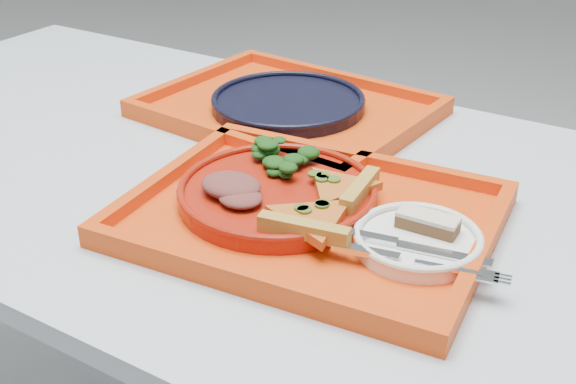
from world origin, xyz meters
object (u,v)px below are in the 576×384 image
object	(u,v)px
tray_far	(288,112)
dinner_plate	(278,195)
navy_plate	(288,104)
dessert_bar	(428,222)
tray_main	(310,219)

from	to	relation	value
tray_far	dinner_plate	distance (m)	0.32
tray_far	navy_plate	size ratio (longest dim) A/B	1.73
tray_far	navy_plate	world-z (taller)	navy_plate
tray_far	dessert_bar	size ratio (longest dim) A/B	6.13
dessert_bar	tray_far	bearing A→B (deg)	141.48
navy_plate	tray_far	bearing A→B (deg)	0.00
dessert_bar	tray_main	bearing A→B (deg)	-172.75
tray_far	dinner_plate	size ratio (longest dim) A/B	1.73
tray_far	tray_main	bearing A→B (deg)	-49.19
tray_main	navy_plate	size ratio (longest dim) A/B	1.73
tray_main	dinner_plate	bearing A→B (deg)	164.70
tray_main	navy_plate	distance (m)	0.36
navy_plate	dessert_bar	size ratio (longest dim) A/B	3.54
dinner_plate	dessert_bar	bearing A→B (deg)	3.58
dinner_plate	navy_plate	distance (m)	0.32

